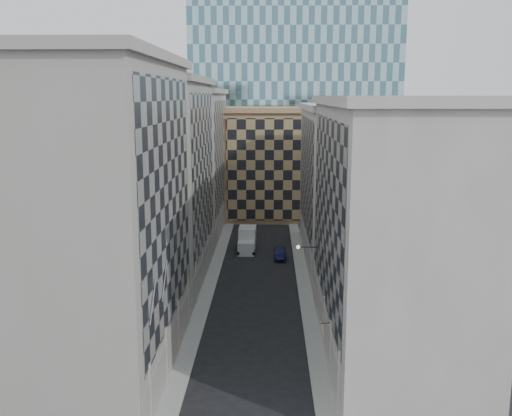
# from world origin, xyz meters

# --- Properties ---
(sidewalk_west) EXTENTS (1.50, 100.00, 0.15)m
(sidewalk_west) POSITION_xyz_m (-5.25, 30.00, 0.07)
(sidewalk_west) COLOR gray
(sidewalk_west) RESTS_ON ground
(sidewalk_east) EXTENTS (1.50, 100.00, 0.15)m
(sidewalk_east) POSITION_xyz_m (5.25, 30.00, 0.07)
(sidewalk_east) COLOR gray
(sidewalk_east) RESTS_ON ground
(bldg_left_a) EXTENTS (10.80, 22.80, 23.70)m
(bldg_left_a) POSITION_xyz_m (-10.88, 11.00, 11.82)
(bldg_left_a) COLOR #9B958B
(bldg_left_a) RESTS_ON ground
(bldg_left_b) EXTENTS (10.80, 22.80, 22.70)m
(bldg_left_b) POSITION_xyz_m (-10.88, 33.00, 11.32)
(bldg_left_b) COLOR gray
(bldg_left_b) RESTS_ON ground
(bldg_left_c) EXTENTS (10.80, 22.80, 21.70)m
(bldg_left_c) POSITION_xyz_m (-10.88, 55.00, 10.83)
(bldg_left_c) COLOR #9B958B
(bldg_left_c) RESTS_ON ground
(bldg_right_a) EXTENTS (10.80, 26.80, 20.70)m
(bldg_right_a) POSITION_xyz_m (10.88, 15.00, 10.32)
(bldg_right_a) COLOR #A9A59B
(bldg_right_a) RESTS_ON ground
(bldg_right_b) EXTENTS (10.80, 28.80, 19.70)m
(bldg_right_b) POSITION_xyz_m (10.89, 42.00, 9.85)
(bldg_right_b) COLOR #A9A59B
(bldg_right_b) RESTS_ON ground
(tan_block) EXTENTS (16.80, 14.80, 18.80)m
(tan_block) POSITION_xyz_m (2.00, 67.90, 9.44)
(tan_block) COLOR tan
(tan_block) RESTS_ON ground
(church_tower) EXTENTS (7.20, 7.20, 51.50)m
(church_tower) POSITION_xyz_m (0.00, 82.00, 26.95)
(church_tower) COLOR #2D2923
(church_tower) RESTS_ON ground
(flagpoles_left) EXTENTS (0.10, 6.33, 2.33)m
(flagpoles_left) POSITION_xyz_m (-5.90, 6.00, 8.00)
(flagpoles_left) COLOR gray
(flagpoles_left) RESTS_ON ground
(bracket_lamp) EXTENTS (1.98, 0.36, 0.36)m
(bracket_lamp) POSITION_xyz_m (4.38, 24.00, 6.20)
(bracket_lamp) COLOR black
(bracket_lamp) RESTS_ON ground
(box_truck) EXTENTS (2.38, 5.68, 3.10)m
(box_truck) POSITION_xyz_m (-1.66, 44.99, 1.35)
(box_truck) COLOR silver
(box_truck) RESTS_ON ground
(dark_car) EXTENTS (1.53, 4.20, 1.37)m
(dark_car) POSITION_xyz_m (2.71, 41.19, 0.69)
(dark_car) COLOR black
(dark_car) RESTS_ON ground
(shop_sign) EXTENTS (0.81, 0.69, 0.77)m
(shop_sign) POSITION_xyz_m (5.31, 9.90, 3.84)
(shop_sign) COLOR black
(shop_sign) RESTS_ON ground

